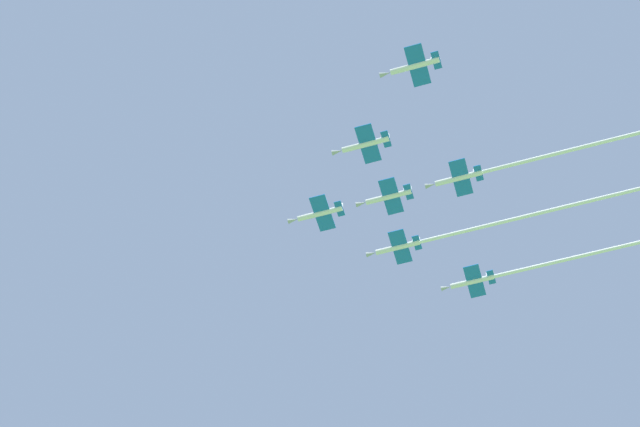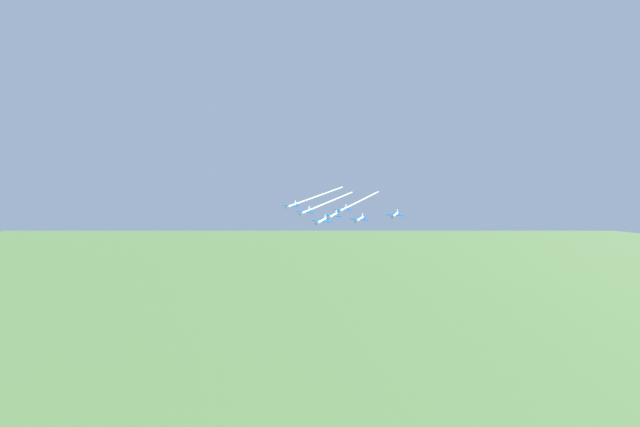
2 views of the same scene
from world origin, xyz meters
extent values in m
cylinder|color=white|center=(-14.29, 5.92, 178.18)|extent=(2.79, 9.30, 1.13)
cone|color=#9EA3AD|center=(-13.26, 0.36, 178.18)|extent=(1.43, 2.22, 1.07)
cube|color=blue|center=(-14.38, 6.42, 178.13)|extent=(8.68, 4.73, 0.18)
cube|color=blue|center=(-15.03, 9.90, 178.18)|extent=(3.70, 2.05, 0.18)
cube|color=white|center=(-15.01, 9.82, 179.11)|extent=(0.46, 1.65, 1.85)
cylinder|color=white|center=(-3.96, 20.94, 177.52)|extent=(2.79, 9.30, 1.13)
cone|color=#9EA3AD|center=(-2.93, 15.38, 177.52)|extent=(1.43, 2.22, 1.07)
cube|color=blue|center=(-4.05, 21.44, 177.46)|extent=(8.68, 4.73, 0.18)
cube|color=blue|center=(-4.69, 24.92, 177.52)|extent=(3.70, 2.05, 0.18)
cube|color=white|center=(-4.68, 24.84, 178.44)|extent=(0.46, 1.65, 1.85)
cylinder|color=white|center=(-29.31, 16.25, 179.08)|extent=(2.79, 9.30, 1.13)
cone|color=#9EA3AD|center=(-28.28, 10.69, 179.08)|extent=(1.43, 2.22, 1.07)
cube|color=blue|center=(-29.40, 16.76, 179.03)|extent=(8.68, 4.73, 0.18)
cube|color=blue|center=(-30.04, 20.24, 179.08)|extent=(3.70, 2.05, 0.18)
cube|color=white|center=(-30.03, 20.15, 180.01)|extent=(0.46, 1.65, 1.85)
cylinder|color=white|center=(-36.07, 52.86, 179.08)|extent=(12.62, 64.27, 0.79)
cylinder|color=white|center=(-16.87, 19.86, 178.03)|extent=(2.79, 9.30, 1.13)
cone|color=#9EA3AD|center=(-15.84, 14.30, 178.03)|extent=(1.43, 2.22, 1.07)
cube|color=blue|center=(-16.96, 20.37, 177.98)|extent=(8.68, 4.73, 0.18)
cube|color=blue|center=(-17.60, 23.84, 178.03)|extent=(3.70, 2.05, 0.18)
cube|color=white|center=(-17.59, 23.76, 178.95)|extent=(0.46, 1.65, 1.85)
cylinder|color=white|center=(6.38, 35.95, 178.08)|extent=(2.79, 9.30, 1.13)
cone|color=#9EA3AD|center=(7.40, 30.39, 178.08)|extent=(1.43, 2.22, 1.07)
cube|color=blue|center=(6.28, 36.46, 178.02)|extent=(8.68, 4.73, 0.18)
cube|color=blue|center=(5.64, 39.94, 178.08)|extent=(3.70, 2.05, 0.18)
cube|color=white|center=(5.66, 39.85, 179.00)|extent=(0.46, 1.65, 1.85)
cylinder|color=white|center=(-44.32, 26.59, 179.22)|extent=(2.79, 9.30, 1.13)
cone|color=#9EA3AD|center=(-43.30, 21.03, 179.22)|extent=(1.43, 2.22, 1.07)
cube|color=blue|center=(-44.42, 27.09, 179.17)|extent=(8.68, 4.73, 0.18)
cube|color=blue|center=(-45.06, 30.57, 179.22)|extent=(3.70, 2.05, 0.18)
cube|color=white|center=(-45.04, 30.49, 180.14)|extent=(0.46, 1.65, 1.85)
cylinder|color=white|center=(-19.44, 33.81, 178.48)|extent=(2.79, 9.30, 1.13)
cone|color=#9EA3AD|center=(-18.41, 28.25, 178.48)|extent=(1.43, 2.22, 1.07)
cube|color=blue|center=(-19.53, 34.31, 178.43)|extent=(8.68, 4.73, 0.18)
cube|color=blue|center=(-20.18, 37.79, 178.48)|extent=(3.70, 2.05, 0.18)
cube|color=white|center=(-20.16, 37.71, 179.40)|extent=(0.46, 1.65, 1.85)
cylinder|color=white|center=(-25.86, 68.56, 178.48)|extent=(11.94, 60.55, 0.79)
camera|label=1|loc=(82.66, 54.98, 2.34)|focal=57.98mm
camera|label=2|loc=(87.95, -159.39, 217.11)|focal=26.34mm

